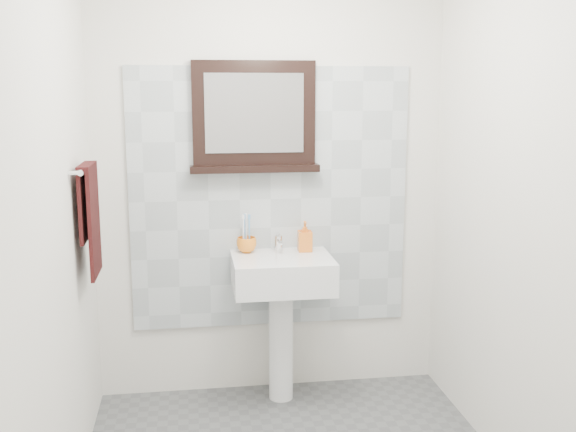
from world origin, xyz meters
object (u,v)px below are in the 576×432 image
object	(u,v)px
toothbrush_cup	(247,245)
hand_towel	(90,211)
soap_dispenser	(305,236)
framed_mirror	(254,119)
pedestal_sink	(282,288)

from	to	relation	value
toothbrush_cup	hand_towel	world-z (taller)	hand_towel
soap_dispenser	framed_mirror	xyz separation A→B (m)	(-0.28, 0.08, 0.66)
pedestal_sink	soap_dispenser	world-z (taller)	soap_dispenser
toothbrush_cup	soap_dispenser	world-z (taller)	soap_dispenser
toothbrush_cup	soap_dispenser	bearing A→B (deg)	-2.85
pedestal_sink	soap_dispenser	xyz separation A→B (m)	(0.15, 0.11, 0.27)
soap_dispenser	framed_mirror	distance (m)	0.72
toothbrush_cup	framed_mirror	bearing A→B (deg)	48.46
toothbrush_cup	soap_dispenser	xyz separation A→B (m)	(0.33, -0.02, 0.04)
pedestal_sink	soap_dispenser	bearing A→B (deg)	35.98
pedestal_sink	toothbrush_cup	distance (m)	0.32
pedestal_sink	hand_towel	size ratio (longest dim) A/B	1.75
soap_dispenser	pedestal_sink	bearing A→B (deg)	-141.89
soap_dispenser	framed_mirror	world-z (taller)	framed_mirror
framed_mirror	soap_dispenser	bearing A→B (deg)	-15.93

